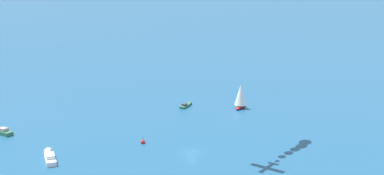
% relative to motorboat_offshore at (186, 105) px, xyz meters
% --- Properties ---
extents(ground_plane, '(2000.00, 2000.00, 0.00)m').
position_rel_motorboat_offshore_xyz_m(ground_plane, '(-9.47, 37.80, -0.45)').
color(ground_plane, '#1E517A').
extents(motorboat_offshore, '(3.03, 5.91, 1.66)m').
position_rel_motorboat_offshore_xyz_m(motorboat_offshore, '(0.00, 0.00, 0.00)').
color(motorboat_offshore, '#33704C').
rests_on(motorboat_offshore, ground_plane).
extents(sailboat_ahead, '(4.45, 6.89, 8.56)m').
position_rel_motorboat_offshore_xyz_m(sailboat_ahead, '(-16.90, -1.71, 3.46)').
color(sailboat_ahead, '#B21E1E').
rests_on(sailboat_ahead, ground_plane).
extents(motorboat_mid_cluster, '(6.39, 8.46, 2.49)m').
position_rel_motorboat_offshore_xyz_m(motorboat_mid_cluster, '(21.98, 48.98, 0.22)').
color(motorboat_mid_cluster, white).
rests_on(motorboat_mid_cluster, ground_plane).
extents(motorboat_outer_ring_b, '(8.29, 5.12, 2.36)m').
position_rel_motorboat_offshore_xyz_m(motorboat_outer_ring_b, '(43.67, 34.49, 0.19)').
color(motorboat_outer_ring_b, '#33704C').
rests_on(motorboat_outer_ring_b, ground_plane).
extents(marker_buoy, '(1.10, 1.10, 2.10)m').
position_rel_motorboat_offshore_xyz_m(marker_buoy, '(3.92, 34.31, -0.06)').
color(marker_buoy, red).
rests_on(marker_buoy, ground_plane).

